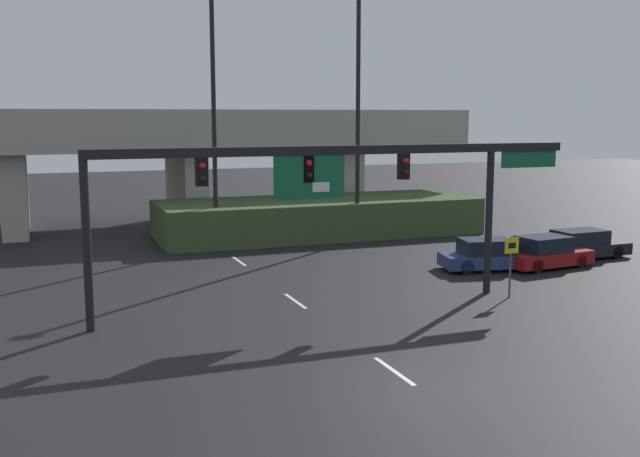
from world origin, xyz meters
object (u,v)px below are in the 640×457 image
(signal_gantry, at_px, (337,175))
(parked_sedan_near_right, at_px, (488,255))
(highway_light_pole_near, at_px, (213,95))
(parked_sedan_far_right, at_px, (582,245))
(parked_sedan_mid_right, at_px, (545,253))
(highway_light_pole_far, at_px, (358,98))
(speed_limit_sign, at_px, (511,258))

(signal_gantry, distance_m, parked_sedan_near_right, 10.59)
(highway_light_pole_near, distance_m, parked_sedan_far_right, 20.00)
(signal_gantry, xyz_separation_m, parked_sedan_mid_right, (11.66, 3.29, -4.15))
(parked_sedan_mid_right, bearing_deg, parked_sedan_far_right, 15.29)
(signal_gantry, xyz_separation_m, parked_sedan_far_right, (14.74, 4.52, -4.17))
(signal_gantry, height_order, highway_light_pole_near, highway_light_pole_near)
(highway_light_pole_far, distance_m, parked_sedan_near_right, 12.03)
(highway_light_pole_near, bearing_deg, speed_limit_sign, -62.42)
(parked_sedan_far_right, bearing_deg, parked_sedan_mid_right, -160.62)
(highway_light_pole_far, xyz_separation_m, parked_sedan_far_right, (8.17, -8.65, -7.20))
(speed_limit_sign, height_order, highway_light_pole_near, highway_light_pole_near)
(highway_light_pole_far, height_order, parked_sedan_far_right, highway_light_pole_far)
(signal_gantry, height_order, parked_sedan_far_right, signal_gantry)
(parked_sedan_mid_right, bearing_deg, signal_gantry, -170.74)
(parked_sedan_mid_right, relative_size, parked_sedan_far_right, 0.93)
(signal_gantry, height_order, parked_sedan_near_right, signal_gantry)
(speed_limit_sign, bearing_deg, parked_sedan_far_right, 34.65)
(speed_limit_sign, relative_size, highway_light_pole_far, 0.16)
(parked_sedan_near_right, relative_size, parked_sedan_mid_right, 1.03)
(signal_gantry, relative_size, highway_light_pole_near, 1.20)
(parked_sedan_mid_right, bearing_deg, parked_sedan_near_right, 162.32)
(highway_light_pole_near, height_order, parked_sedan_mid_right, highway_light_pole_near)
(parked_sedan_near_right, height_order, parked_sedan_far_right, same)
(parked_sedan_near_right, bearing_deg, speed_limit_sign, -103.19)
(highway_light_pole_near, bearing_deg, parked_sedan_near_right, -45.72)
(parked_sedan_near_right, height_order, parked_sedan_mid_right, parked_sedan_mid_right)
(speed_limit_sign, relative_size, highway_light_pole_near, 0.16)
(highway_light_pole_far, xyz_separation_m, parked_sedan_mid_right, (5.09, -9.88, -7.18))
(parked_sedan_far_right, bearing_deg, highway_light_pole_far, 130.96)
(highway_light_pole_near, distance_m, highway_light_pole_far, 7.80)
(highway_light_pole_far, distance_m, parked_sedan_far_right, 13.90)
(parked_sedan_near_right, xyz_separation_m, parked_sedan_mid_right, (2.71, -0.54, 0.02))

